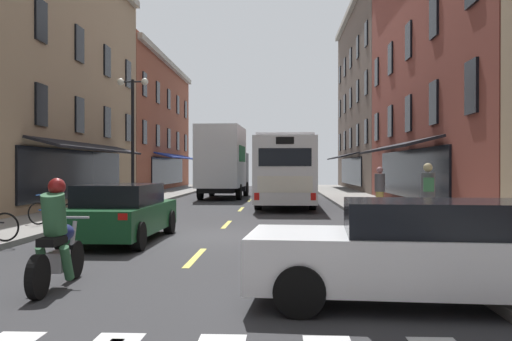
{
  "coord_description": "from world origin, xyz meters",
  "views": [
    {
      "loc": [
        1.71,
        -14.56,
        1.81
      ],
      "look_at": [
        0.63,
        10.06,
        1.69
      ],
      "focal_mm": 38.73,
      "sensor_mm": 36.0,
      "label": 1
    }
  ],
  "objects_px": {
    "transit_bus": "(286,170)",
    "pedestrian_near": "(428,195)",
    "sedan_mid": "(122,212)",
    "street_lamp_twin": "(133,135)",
    "motorcycle_rider": "(57,241)",
    "sedan_near": "(434,251)",
    "box_truck": "(223,163)",
    "bicycle_near": "(55,213)",
    "pedestrian_mid": "(380,190)"
  },
  "relations": [
    {
      "from": "box_truck",
      "to": "pedestrian_near",
      "type": "relative_size",
      "value": 4.0
    },
    {
      "from": "box_truck",
      "to": "sedan_near",
      "type": "height_order",
      "value": "box_truck"
    },
    {
      "from": "sedan_mid",
      "to": "street_lamp_twin",
      "type": "xyz_separation_m",
      "value": [
        -2.74,
        11.16,
        2.57
      ]
    },
    {
      "from": "transit_bus",
      "to": "bicycle_near",
      "type": "xyz_separation_m",
      "value": [
        -6.87,
        -11.64,
        -1.19
      ]
    },
    {
      "from": "sedan_mid",
      "to": "street_lamp_twin",
      "type": "height_order",
      "value": "street_lamp_twin"
    },
    {
      "from": "sedan_mid",
      "to": "pedestrian_near",
      "type": "height_order",
      "value": "pedestrian_near"
    },
    {
      "from": "sedan_near",
      "to": "street_lamp_twin",
      "type": "bearing_deg",
      "value": 116.8
    },
    {
      "from": "sedan_near",
      "to": "motorcycle_rider",
      "type": "distance_m",
      "value": 5.43
    },
    {
      "from": "transit_bus",
      "to": "box_truck",
      "type": "distance_m",
      "value": 6.32
    },
    {
      "from": "pedestrian_near",
      "to": "street_lamp_twin",
      "type": "relative_size",
      "value": 0.31
    },
    {
      "from": "bicycle_near",
      "to": "street_lamp_twin",
      "type": "relative_size",
      "value": 0.3
    },
    {
      "from": "sedan_near",
      "to": "sedan_mid",
      "type": "bearing_deg",
      "value": 134.66
    },
    {
      "from": "motorcycle_rider",
      "to": "pedestrian_mid",
      "type": "xyz_separation_m",
      "value": [
        6.89,
        11.63,
        0.31
      ]
    },
    {
      "from": "pedestrian_near",
      "to": "transit_bus",
      "type": "bearing_deg",
      "value": 116.28
    },
    {
      "from": "box_truck",
      "to": "pedestrian_mid",
      "type": "distance_m",
      "value": 14.64
    },
    {
      "from": "transit_bus",
      "to": "motorcycle_rider",
      "type": "relative_size",
      "value": 5.89
    },
    {
      "from": "motorcycle_rider",
      "to": "street_lamp_twin",
      "type": "xyz_separation_m",
      "value": [
        -3.29,
        16.42,
        2.58
      ]
    },
    {
      "from": "bicycle_near",
      "to": "sedan_mid",
      "type": "bearing_deg",
      "value": -42.29
    },
    {
      "from": "sedan_mid",
      "to": "sedan_near",
      "type": "bearing_deg",
      "value": -45.34
    },
    {
      "from": "pedestrian_near",
      "to": "pedestrian_mid",
      "type": "relative_size",
      "value": 1.05
    },
    {
      "from": "street_lamp_twin",
      "to": "pedestrian_near",
      "type": "bearing_deg",
      "value": -43.42
    },
    {
      "from": "box_truck",
      "to": "street_lamp_twin",
      "type": "distance_m",
      "value": 8.79
    },
    {
      "from": "street_lamp_twin",
      "to": "sedan_mid",
      "type": "bearing_deg",
      "value": -76.2
    },
    {
      "from": "sedan_mid",
      "to": "bicycle_near",
      "type": "height_order",
      "value": "sedan_mid"
    },
    {
      "from": "sedan_mid",
      "to": "bicycle_near",
      "type": "relative_size",
      "value": 2.67
    },
    {
      "from": "sedan_mid",
      "to": "transit_bus",
      "type": "bearing_deg",
      "value": 73.49
    },
    {
      "from": "pedestrian_mid",
      "to": "street_lamp_twin",
      "type": "bearing_deg",
      "value": 54.56
    },
    {
      "from": "box_truck",
      "to": "street_lamp_twin",
      "type": "relative_size",
      "value": 1.26
    },
    {
      "from": "transit_bus",
      "to": "bicycle_near",
      "type": "relative_size",
      "value": 7.15
    },
    {
      "from": "sedan_near",
      "to": "sedan_mid",
      "type": "height_order",
      "value": "sedan_mid"
    },
    {
      "from": "pedestrian_mid",
      "to": "sedan_mid",
      "type": "bearing_deg",
      "value": 120.37
    },
    {
      "from": "pedestrian_near",
      "to": "pedestrian_mid",
      "type": "xyz_separation_m",
      "value": [
        -0.33,
        5.15,
        -0.08
      ]
    },
    {
      "from": "sedan_near",
      "to": "transit_bus",
      "type": "bearing_deg",
      "value": 94.99
    },
    {
      "from": "sedan_mid",
      "to": "motorcycle_rider",
      "type": "height_order",
      "value": "motorcycle_rider"
    },
    {
      "from": "sedan_near",
      "to": "motorcycle_rider",
      "type": "bearing_deg",
      "value": 172.18
    },
    {
      "from": "motorcycle_rider",
      "to": "pedestrian_near",
      "type": "bearing_deg",
      "value": 41.94
    },
    {
      "from": "sedan_near",
      "to": "bicycle_near",
      "type": "relative_size",
      "value": 2.88
    },
    {
      "from": "motorcycle_rider",
      "to": "transit_bus",
      "type": "bearing_deg",
      "value": 79.38
    },
    {
      "from": "bicycle_near",
      "to": "street_lamp_twin",
      "type": "distance_m",
      "value": 9.15
    },
    {
      "from": "motorcycle_rider",
      "to": "pedestrian_mid",
      "type": "relative_size",
      "value": 1.21
    },
    {
      "from": "bicycle_near",
      "to": "street_lamp_twin",
      "type": "height_order",
      "value": "street_lamp_twin"
    },
    {
      "from": "transit_bus",
      "to": "pedestrian_near",
      "type": "relative_size",
      "value": 6.79
    },
    {
      "from": "transit_bus",
      "to": "street_lamp_twin",
      "type": "distance_m",
      "value": 7.68
    },
    {
      "from": "box_truck",
      "to": "pedestrian_mid",
      "type": "height_order",
      "value": "box_truck"
    },
    {
      "from": "transit_bus",
      "to": "street_lamp_twin",
      "type": "height_order",
      "value": "street_lamp_twin"
    },
    {
      "from": "transit_bus",
      "to": "sedan_mid",
      "type": "relative_size",
      "value": 2.68
    },
    {
      "from": "motorcycle_rider",
      "to": "sedan_near",
      "type": "bearing_deg",
      "value": -7.82
    },
    {
      "from": "sedan_near",
      "to": "motorcycle_rider",
      "type": "relative_size",
      "value": 2.37
    },
    {
      "from": "street_lamp_twin",
      "to": "pedestrian_mid",
      "type": "bearing_deg",
      "value": -25.21
    },
    {
      "from": "box_truck",
      "to": "pedestrian_mid",
      "type": "bearing_deg",
      "value": -61.77
    }
  ]
}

